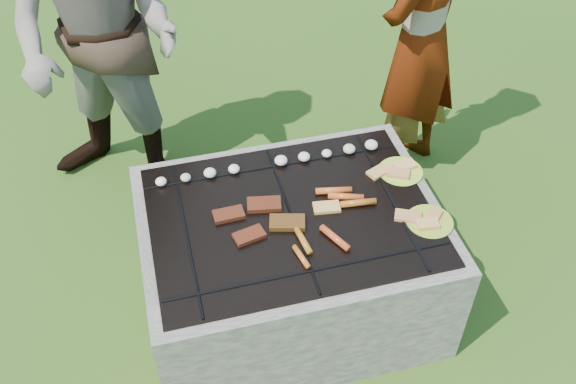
# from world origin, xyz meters

# --- Properties ---
(lawn) EXTENTS (60.00, 60.00, 0.00)m
(lawn) POSITION_xyz_m (0.00, 0.00, 0.00)
(lawn) COLOR #234411
(lawn) RESTS_ON ground
(fire_pit) EXTENTS (1.30, 1.00, 0.62)m
(fire_pit) POSITION_xyz_m (0.00, 0.00, 0.28)
(fire_pit) COLOR #A9A095
(fire_pit) RESTS_ON ground
(mushrooms) EXTENTS (1.06, 0.06, 0.04)m
(mushrooms) POSITION_xyz_m (0.04, 0.33, 0.63)
(mushrooms) COLOR white
(mushrooms) RESTS_ON fire_pit
(pork_slabs) EXTENTS (0.38, 0.26, 0.02)m
(pork_slabs) POSITION_xyz_m (-0.13, 0.00, 0.62)
(pork_slabs) COLOR maroon
(pork_slabs) RESTS_ON fire_pit
(sausages) EXTENTS (0.42, 0.42, 0.03)m
(sausages) POSITION_xyz_m (0.17, -0.06, 0.63)
(sausages) COLOR orange
(sausages) RESTS_ON fire_pit
(bread_on_grate) EXTENTS (0.45, 0.40, 0.02)m
(bread_on_grate) POSITION_xyz_m (0.36, -0.00, 0.62)
(bread_on_grate) COLOR tan
(bread_on_grate) RESTS_ON fire_pit
(plate_far) EXTENTS (0.24, 0.24, 0.03)m
(plate_far) POSITION_xyz_m (0.56, 0.14, 0.61)
(plate_far) COLOR #ECF139
(plate_far) RESTS_ON fire_pit
(plate_near) EXTENTS (0.23, 0.23, 0.03)m
(plate_near) POSITION_xyz_m (0.56, -0.19, 0.61)
(plate_near) COLOR gold
(plate_near) RESTS_ON fire_pit
(cook) EXTENTS (0.74, 0.68, 1.69)m
(cook) POSITION_xyz_m (0.92, 0.83, 0.84)
(cook) COLOR gray
(cook) RESTS_ON ground
(bystander) EXTENTS (1.18, 1.14, 1.92)m
(bystander) POSITION_xyz_m (-0.70, 1.05, 0.96)
(bystander) COLOR gray
(bystander) RESTS_ON ground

